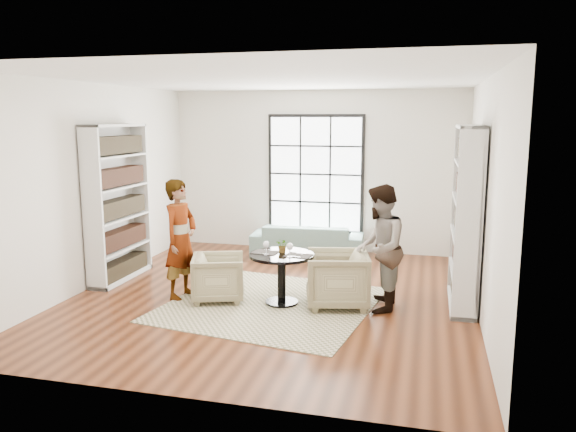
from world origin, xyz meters
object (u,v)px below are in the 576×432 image
(flower_centerpiece, at_px, (283,246))
(pedestal_table, at_px, (282,268))
(person_right, at_px, (379,248))
(wine_glass_left, at_px, (266,245))
(person_left, at_px, (181,239))
(armchair_right, at_px, (337,279))
(sofa, at_px, (307,240))
(armchair_left, at_px, (219,278))
(wine_glass_right, at_px, (290,247))

(flower_centerpiece, bearing_deg, pedestal_table, -87.96)
(person_right, xyz_separation_m, wine_glass_left, (-1.47, -0.20, 0.01))
(person_left, relative_size, flower_centerpiece, 8.62)
(armchair_right, xyz_separation_m, person_left, (-2.17, -0.15, 0.46))
(person_right, bearing_deg, armchair_right, -90.49)
(pedestal_table, relative_size, sofa, 0.43)
(sofa, bearing_deg, person_right, 115.97)
(armchair_left, relative_size, flower_centerpiece, 3.64)
(wine_glass_left, distance_m, wine_glass_right, 0.34)
(sofa, distance_m, armchair_left, 2.85)
(pedestal_table, distance_m, armchair_left, 0.91)
(sofa, bearing_deg, armchair_right, 106.17)
(pedestal_table, distance_m, wine_glass_left, 0.39)
(armchair_right, xyz_separation_m, person_right, (0.55, 0.00, 0.45))
(pedestal_table, height_order, sofa, pedestal_table)
(sofa, height_order, wine_glass_right, wine_glass_right)
(pedestal_table, height_order, person_left, person_left)
(pedestal_table, relative_size, flower_centerpiece, 4.51)
(sofa, height_order, armchair_left, armchair_left)
(person_left, xyz_separation_m, wine_glass_left, (1.25, -0.04, -0.00))
(armchair_left, height_order, person_right, person_right)
(sofa, relative_size, armchair_left, 2.85)
(person_right, relative_size, wine_glass_left, 8.83)
(pedestal_table, height_order, flower_centerpiece, flower_centerpiece)
(armchair_left, distance_m, armchair_right, 1.63)
(sofa, height_order, person_left, person_left)
(armchair_left, xyz_separation_m, wine_glass_left, (0.70, -0.04, 0.51))
(wine_glass_right, bearing_deg, pedestal_table, 134.63)
(armchair_left, relative_size, person_right, 0.43)
(armchair_left, height_order, wine_glass_right, wine_glass_right)
(person_left, relative_size, wine_glass_right, 8.65)
(person_left, xyz_separation_m, flower_centerpiece, (1.43, 0.13, -0.04))
(sofa, height_order, flower_centerpiece, flower_centerpiece)
(person_left, bearing_deg, armchair_right, -74.95)
(armchair_right, relative_size, flower_centerpiece, 4.23)
(pedestal_table, height_order, wine_glass_left, wine_glass_left)
(person_left, height_order, flower_centerpiece, person_left)
(armchair_left, xyz_separation_m, wine_glass_right, (1.04, -0.10, 0.52))
(sofa, bearing_deg, wine_glass_left, 86.83)
(armchair_right, bearing_deg, wine_glass_left, -90.08)
(armchair_right, height_order, wine_glass_right, wine_glass_right)
(armchair_left, xyz_separation_m, person_right, (2.17, 0.15, 0.51))
(wine_glass_left, bearing_deg, person_right, 7.61)
(armchair_right, bearing_deg, person_left, -98.07)
(armchair_right, distance_m, flower_centerpiece, 0.85)
(sofa, distance_m, flower_centerpiece, 2.70)
(person_left, distance_m, wine_glass_right, 1.59)
(armchair_left, distance_m, person_left, 0.75)
(person_left, bearing_deg, armchair_left, -79.00)
(armchair_left, bearing_deg, pedestal_table, -105.67)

